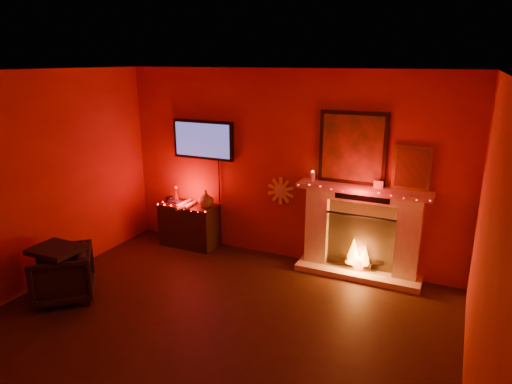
% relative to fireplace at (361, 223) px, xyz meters
% --- Properties ---
extents(room, '(5.00, 5.00, 5.00)m').
position_rel_fireplace_xyz_m(room, '(-1.14, -2.39, 0.63)').
color(room, black).
rests_on(room, ground).
extents(floor, '(5.00, 5.00, 0.00)m').
position_rel_fireplace_xyz_m(floor, '(-1.14, -2.39, -0.72)').
color(floor, black).
rests_on(floor, ground).
extents(fireplace, '(1.72, 0.40, 2.18)m').
position_rel_fireplace_xyz_m(fireplace, '(0.00, 0.00, 0.00)').
color(fireplace, '#F2E1CB').
rests_on(fireplace, floor).
extents(tv, '(1.00, 0.07, 1.24)m').
position_rel_fireplace_xyz_m(tv, '(-2.44, 0.06, 0.92)').
color(tv, black).
rests_on(tv, room).
extents(sunburst_clock, '(0.40, 0.03, 0.40)m').
position_rel_fireplace_xyz_m(sunburst_clock, '(-1.19, 0.09, 0.28)').
color(sunburst_clock, yellow).
rests_on(sunburst_clock, room).
extents(console_table, '(0.88, 0.57, 0.92)m').
position_rel_fireplace_xyz_m(console_table, '(-2.61, -0.13, -0.36)').
color(console_table, black).
rests_on(console_table, floor).
extents(armchair, '(0.96, 0.96, 0.63)m').
position_rel_fireplace_xyz_m(armchair, '(-3.09, -2.19, -0.41)').
color(armchair, black).
rests_on(armchair, floor).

